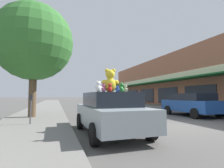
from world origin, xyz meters
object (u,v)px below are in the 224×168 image
at_px(teddy_bear_red, 110,88).
at_px(parking_meter, 31,105).
at_px(teddy_bear_green, 122,88).
at_px(parked_car_far_center, 191,104).
at_px(teddy_bear_black, 118,88).
at_px(plush_art_car, 110,112).
at_px(teddy_bear_white, 98,87).
at_px(teddy_bear_pink, 104,88).
at_px(street_tree, 34,42).
at_px(teddy_bear_cream, 126,89).
at_px(teddy_bear_giant, 110,81).
at_px(teddy_bear_blue, 117,89).

distance_m(teddy_bear_red, parking_meter, 3.98).
distance_m(teddy_bear_green, parked_car_far_center, 7.59).
bearing_deg(teddy_bear_black, plush_art_car, 75.56).
bearing_deg(teddy_bear_black, teddy_bear_white, 95.18).
relative_size(teddy_bear_pink, parked_car_far_center, 0.08).
relative_size(teddy_bear_red, parked_car_far_center, 0.07).
bearing_deg(street_tree, parked_car_far_center, -7.04).
relative_size(teddy_bear_cream, teddy_bear_red, 1.04).
relative_size(teddy_bear_white, parking_meter, 0.26).
height_order(teddy_bear_red, teddy_bear_black, teddy_bear_black).
distance_m(teddy_bear_black, teddy_bear_green, 0.24).
xyz_separation_m(teddy_bear_pink, teddy_bear_cream, (0.89, 0.05, -0.02)).
bearing_deg(street_tree, teddy_bear_giant, -56.03).
distance_m(teddy_bear_cream, street_tree, 6.85).
distance_m(teddy_bear_cream, parked_car_far_center, 7.34).
height_order(teddy_bear_green, parking_meter, teddy_bear_green).
relative_size(teddy_bear_pink, teddy_bear_cream, 1.13).
bearing_deg(plush_art_car, teddy_bear_red, -108.78).
bearing_deg(plush_art_car, teddy_bear_black, 28.05).
height_order(teddy_bear_cream, parking_meter, teddy_bear_cream).
relative_size(teddy_bear_cream, teddy_bear_green, 0.82).
relative_size(teddy_bear_black, teddy_bear_green, 0.90).
height_order(teddy_bear_cream, teddy_bear_red, teddy_bear_cream).
distance_m(teddy_bear_red, teddy_bear_green, 0.85).
bearing_deg(teddy_bear_giant, teddy_bear_green, 173.14).
bearing_deg(teddy_bear_blue, street_tree, -19.96).
distance_m(teddy_bear_pink, parking_meter, 3.53).
bearing_deg(teddy_bear_red, street_tree, -73.21).
xyz_separation_m(plush_art_car, parking_meter, (-2.94, 2.20, 0.17)).
height_order(teddy_bear_giant, parking_meter, teddy_bear_giant).
distance_m(teddy_bear_green, teddy_bear_white, 1.49).
bearing_deg(teddy_bear_white, teddy_bear_green, -154.20).
relative_size(teddy_bear_black, parking_meter, 0.27).
relative_size(street_tree, parking_meter, 5.27).
bearing_deg(teddy_bear_giant, teddy_bear_pink, 26.92).
height_order(teddy_bear_giant, teddy_bear_pink, teddy_bear_giant).
bearing_deg(teddy_bear_giant, teddy_bear_blue, 110.41).
height_order(plush_art_car, teddy_bear_blue, teddy_bear_blue).
distance_m(teddy_bear_black, parking_meter, 3.93).
bearing_deg(teddy_bear_white, teddy_bear_red, -155.46).
relative_size(teddy_bear_pink, teddy_bear_blue, 1.52).
distance_m(teddy_bear_pink, teddy_bear_white, 1.13).
distance_m(teddy_bear_pink, teddy_bear_blue, 0.63).
bearing_deg(teddy_bear_black, parking_meter, 15.36).
xyz_separation_m(teddy_bear_giant, teddy_bear_green, (0.41, -0.14, -0.25)).
relative_size(teddy_bear_cream, teddy_bear_black, 0.91).
bearing_deg(teddy_bear_cream, teddy_bear_giant, 65.55).
bearing_deg(parking_meter, teddy_bear_cream, -30.35).
height_order(teddy_bear_giant, parked_car_far_center, teddy_bear_giant).
xyz_separation_m(teddy_bear_pink, teddy_bear_red, (0.04, -0.64, -0.02)).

